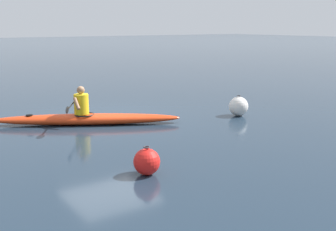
% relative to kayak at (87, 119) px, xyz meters
% --- Properties ---
extents(ground_plane, '(160.00, 160.00, 0.00)m').
position_rel_kayak_xyz_m(ground_plane, '(-0.87, -0.53, -0.15)').
color(ground_plane, '#1E2D3D').
extents(kayak, '(4.67, 3.08, 0.29)m').
position_rel_kayak_xyz_m(kayak, '(0.00, 0.00, 0.00)').
color(kayak, red).
rests_on(kayak, ground).
extents(kayaker, '(1.29, 2.18, 0.76)m').
position_rel_kayak_xyz_m(kayaker, '(0.13, -0.07, 0.45)').
color(kayaker, yellow).
rests_on(kayaker, kayak).
extents(mooring_buoy_orange_mid, '(0.57, 0.57, 0.61)m').
position_rel_kayak_xyz_m(mooring_buoy_orange_mid, '(-4.15, 1.52, 0.14)').
color(mooring_buoy_orange_mid, silver).
rests_on(mooring_buoy_orange_mid, ground).
extents(mooring_buoy_white_far, '(0.48, 0.48, 0.53)m').
position_rel_kayak_xyz_m(mooring_buoy_white_far, '(0.68, 4.22, 0.10)').
color(mooring_buoy_white_far, red).
rests_on(mooring_buoy_white_far, ground).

